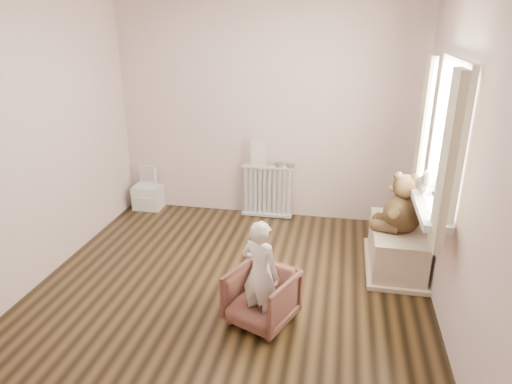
% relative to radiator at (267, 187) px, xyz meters
% --- Properties ---
extents(floor, '(3.60, 3.60, 0.01)m').
position_rel_radiator_xyz_m(floor, '(-0.05, -1.68, -0.39)').
color(floor, black).
rests_on(floor, ground).
extents(back_wall, '(3.60, 0.02, 2.60)m').
position_rel_radiator_xyz_m(back_wall, '(-0.05, 0.12, 0.91)').
color(back_wall, beige).
rests_on(back_wall, ground).
extents(front_wall, '(3.60, 0.02, 2.60)m').
position_rel_radiator_xyz_m(front_wall, '(-0.05, -3.48, 0.91)').
color(front_wall, beige).
rests_on(front_wall, ground).
extents(left_wall, '(0.02, 3.60, 2.60)m').
position_rel_radiator_xyz_m(left_wall, '(-1.85, -1.68, 0.91)').
color(left_wall, beige).
rests_on(left_wall, ground).
extents(right_wall, '(0.02, 3.60, 2.60)m').
position_rel_radiator_xyz_m(right_wall, '(1.75, -1.68, 0.91)').
color(right_wall, beige).
rests_on(right_wall, ground).
extents(window, '(0.03, 0.90, 1.10)m').
position_rel_radiator_xyz_m(window, '(1.71, -1.38, 1.06)').
color(window, white).
rests_on(window, right_wall).
extents(window_sill, '(0.22, 1.10, 0.06)m').
position_rel_radiator_xyz_m(window_sill, '(1.62, -1.38, 0.48)').
color(window_sill, silver).
rests_on(window_sill, right_wall).
extents(curtain_left, '(0.06, 0.26, 1.30)m').
position_rel_radiator_xyz_m(curtain_left, '(1.60, -1.95, 1.00)').
color(curtain_left, beige).
rests_on(curtain_left, right_wall).
extents(curtain_right, '(0.06, 0.26, 1.30)m').
position_rel_radiator_xyz_m(curtain_right, '(1.60, -0.81, 1.00)').
color(curtain_right, beige).
rests_on(curtain_right, right_wall).
extents(radiator, '(0.63, 0.12, 0.66)m').
position_rel_radiator_xyz_m(radiator, '(0.00, 0.00, 0.00)').
color(radiator, silver).
rests_on(radiator, floor).
extents(paper_doll, '(0.19, 0.02, 0.31)m').
position_rel_radiator_xyz_m(paper_doll, '(-0.11, 0.00, 0.43)').
color(paper_doll, beige).
rests_on(paper_doll, radiator).
extents(tin_a, '(0.10, 0.10, 0.06)m').
position_rel_radiator_xyz_m(tin_a, '(0.15, 0.00, 0.30)').
color(tin_a, '#A59E8C').
rests_on(tin_a, radiator).
extents(tin_b, '(0.10, 0.10, 0.06)m').
position_rel_radiator_xyz_m(tin_b, '(0.29, 0.00, 0.30)').
color(tin_b, '#A59E8C').
rests_on(tin_b, radiator).
extents(toy_vanity, '(0.36, 0.26, 0.56)m').
position_rel_radiator_xyz_m(toy_vanity, '(-1.57, -0.03, -0.11)').
color(toy_vanity, silver).
rests_on(toy_vanity, floor).
extents(armchair, '(0.64, 0.65, 0.46)m').
position_rel_radiator_xyz_m(armchair, '(0.32, -2.09, -0.16)').
color(armchair, brown).
rests_on(armchair, floor).
extents(child, '(0.39, 0.33, 0.91)m').
position_rel_radiator_xyz_m(child, '(0.32, -2.14, 0.08)').
color(child, white).
rests_on(child, armchair).
extents(toy_bench, '(0.49, 0.93, 0.44)m').
position_rel_radiator_xyz_m(toy_bench, '(1.47, -0.97, -0.19)').
color(toy_bench, beige).
rests_on(toy_bench, floor).
extents(teddy_bear, '(0.54, 0.46, 0.57)m').
position_rel_radiator_xyz_m(teddy_bear, '(1.48, -1.05, 0.28)').
color(teddy_bear, '#3D2A16').
rests_on(teddy_bear, toy_bench).
extents(plush_cat, '(0.27, 0.32, 0.24)m').
position_rel_radiator_xyz_m(plush_cat, '(1.61, -1.24, 0.61)').
color(plush_cat, '#676258').
rests_on(plush_cat, window_sill).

